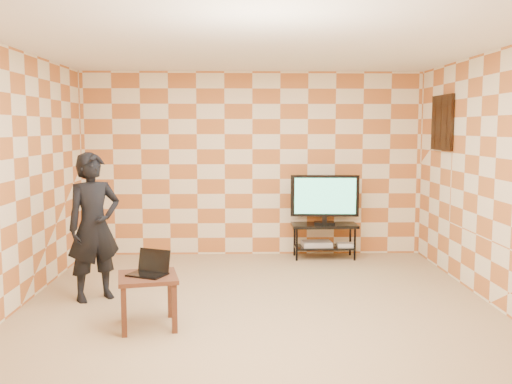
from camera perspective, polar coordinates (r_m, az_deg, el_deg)
floor at (r=6.19m, az=0.16°, el=-11.26°), size 5.00×5.00×0.00m
wall_back at (r=8.42m, az=-0.36°, el=2.80°), size 5.00×0.02×2.70m
wall_front at (r=3.44m, az=1.44°, el=-2.48°), size 5.00×0.02×2.70m
wall_left at (r=6.36m, az=-22.98°, el=1.11°), size 0.02×5.00×2.70m
wall_right at (r=6.50m, az=22.77°, el=1.23°), size 0.02×5.00×2.70m
ceiling at (r=5.96m, az=0.17°, el=14.31°), size 5.00×5.00×0.02m
wall_art at (r=7.91m, az=18.12°, el=6.60°), size 0.04×0.72×0.72m
tv_stand at (r=8.33m, az=6.83°, el=-4.11°), size 0.94×0.42×0.50m
tv at (r=8.25m, az=6.89°, el=-0.50°), size 0.98×0.20×0.71m
dvd_player at (r=8.36m, az=6.07°, el=-5.16°), size 0.44×0.33×0.07m
game_console at (r=8.38m, az=8.93°, el=-5.24°), size 0.24×0.18×0.05m
side_table at (r=5.55m, az=-10.77°, el=-9.07°), size 0.64×0.64×0.50m
laptop at (r=5.54m, az=-10.55°, el=-7.59°), size 0.42×0.39×0.23m
person at (r=6.47m, az=-15.90°, el=-3.36°), size 0.71×0.66×1.62m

